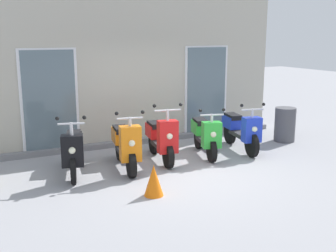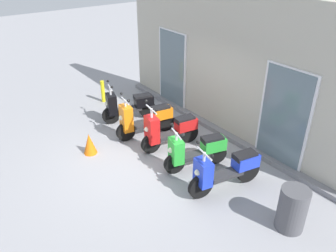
{
  "view_description": "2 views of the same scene",
  "coord_description": "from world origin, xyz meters",
  "px_view_note": "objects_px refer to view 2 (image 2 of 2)",
  "views": [
    {
      "loc": [
        -3.57,
        -6.64,
        2.58
      ],
      "look_at": [
        -0.06,
        0.5,
        0.81
      ],
      "focal_mm": 44.17,
      "sensor_mm": 36.0,
      "label": 1
    },
    {
      "loc": [
        5.61,
        -3.43,
        4.5
      ],
      "look_at": [
        0.3,
        0.54,
        0.85
      ],
      "focal_mm": 36.0,
      "sensor_mm": 36.0,
      "label": 2
    }
  ],
  "objects_px": {
    "curb_bollard": "(103,91)",
    "traffic_cone": "(90,144)",
    "scooter_orange": "(144,119)",
    "scooter_blue": "(226,170)",
    "scooter_black": "(129,105)",
    "scooter_green": "(196,150)",
    "scooter_red": "(169,130)",
    "trash_bin": "(292,209)"
  },
  "relations": [
    {
      "from": "curb_bollard",
      "to": "traffic_cone",
      "type": "xyz_separation_m",
      "value": [
        2.48,
        -1.63,
        -0.09
      ]
    },
    {
      "from": "traffic_cone",
      "to": "curb_bollard",
      "type": "bearing_deg",
      "value": 146.6
    },
    {
      "from": "scooter_orange",
      "to": "scooter_blue",
      "type": "bearing_deg",
      "value": 2.11
    },
    {
      "from": "scooter_black",
      "to": "traffic_cone",
      "type": "relative_size",
      "value": 2.95
    },
    {
      "from": "scooter_black",
      "to": "scooter_green",
      "type": "height_order",
      "value": "scooter_black"
    },
    {
      "from": "scooter_blue",
      "to": "curb_bollard",
      "type": "distance_m",
      "value": 5.37
    },
    {
      "from": "scooter_black",
      "to": "scooter_red",
      "type": "distance_m",
      "value": 1.83
    },
    {
      "from": "scooter_orange",
      "to": "scooter_red",
      "type": "distance_m",
      "value": 0.86
    },
    {
      "from": "scooter_green",
      "to": "curb_bollard",
      "type": "height_order",
      "value": "scooter_green"
    },
    {
      "from": "traffic_cone",
      "to": "scooter_black",
      "type": "bearing_deg",
      "value": 118.93
    },
    {
      "from": "scooter_blue",
      "to": "trash_bin",
      "type": "xyz_separation_m",
      "value": [
        1.45,
        0.17,
        -0.06
      ]
    },
    {
      "from": "curb_bollard",
      "to": "traffic_cone",
      "type": "relative_size",
      "value": 1.35
    },
    {
      "from": "curb_bollard",
      "to": "traffic_cone",
      "type": "distance_m",
      "value": 2.97
    },
    {
      "from": "trash_bin",
      "to": "curb_bollard",
      "type": "distance_m",
      "value": 6.82
    },
    {
      "from": "scooter_orange",
      "to": "scooter_green",
      "type": "xyz_separation_m",
      "value": [
        1.88,
        0.12,
        -0.03
      ]
    },
    {
      "from": "scooter_orange",
      "to": "scooter_blue",
      "type": "relative_size",
      "value": 0.96
    },
    {
      "from": "scooter_red",
      "to": "traffic_cone",
      "type": "relative_size",
      "value": 2.98
    },
    {
      "from": "scooter_blue",
      "to": "curb_bollard",
      "type": "height_order",
      "value": "scooter_blue"
    },
    {
      "from": "scooter_green",
      "to": "traffic_cone",
      "type": "relative_size",
      "value": 2.86
    },
    {
      "from": "scooter_green",
      "to": "trash_bin",
      "type": "height_order",
      "value": "scooter_green"
    },
    {
      "from": "scooter_orange",
      "to": "trash_bin",
      "type": "distance_m",
      "value": 4.26
    },
    {
      "from": "trash_bin",
      "to": "curb_bollard",
      "type": "xyz_separation_m",
      "value": [
        -6.82,
        -0.16,
        -0.07
      ]
    },
    {
      "from": "scooter_black",
      "to": "scooter_green",
      "type": "xyz_separation_m",
      "value": [
        2.87,
        0.0,
        -0.02
      ]
    },
    {
      "from": "traffic_cone",
      "to": "scooter_blue",
      "type": "bearing_deg",
      "value": 29.27
    },
    {
      "from": "scooter_orange",
      "to": "scooter_red",
      "type": "height_order",
      "value": "scooter_red"
    },
    {
      "from": "trash_bin",
      "to": "curb_bollard",
      "type": "relative_size",
      "value": 1.19
    },
    {
      "from": "scooter_orange",
      "to": "curb_bollard",
      "type": "xyz_separation_m",
      "value": [
        -2.56,
        0.12,
        -0.13
      ]
    },
    {
      "from": "trash_bin",
      "to": "scooter_orange",
      "type": "bearing_deg",
      "value": -176.31
    },
    {
      "from": "scooter_black",
      "to": "scooter_green",
      "type": "bearing_deg",
      "value": 0.08
    },
    {
      "from": "traffic_cone",
      "to": "trash_bin",
      "type": "bearing_deg",
      "value": 22.43
    },
    {
      "from": "scooter_green",
      "to": "scooter_blue",
      "type": "distance_m",
      "value": 0.93
    },
    {
      "from": "scooter_red",
      "to": "scooter_green",
      "type": "relative_size",
      "value": 1.04
    },
    {
      "from": "scooter_red",
      "to": "scooter_blue",
      "type": "height_order",
      "value": "scooter_red"
    },
    {
      "from": "scooter_orange",
      "to": "curb_bollard",
      "type": "height_order",
      "value": "scooter_orange"
    },
    {
      "from": "curb_bollard",
      "to": "trash_bin",
      "type": "bearing_deg",
      "value": 1.3
    },
    {
      "from": "scooter_black",
      "to": "curb_bollard",
      "type": "bearing_deg",
      "value": 179.93
    },
    {
      "from": "scooter_green",
      "to": "trash_bin",
      "type": "relative_size",
      "value": 1.78
    },
    {
      "from": "scooter_blue",
      "to": "curb_bollard",
      "type": "xyz_separation_m",
      "value": [
        -5.37,
        0.02,
        -0.13
      ]
    },
    {
      "from": "scooter_black",
      "to": "scooter_blue",
      "type": "distance_m",
      "value": 3.79
    },
    {
      "from": "curb_bollard",
      "to": "scooter_green",
      "type": "bearing_deg",
      "value": 0.03
    },
    {
      "from": "scooter_green",
      "to": "trash_bin",
      "type": "distance_m",
      "value": 2.38
    },
    {
      "from": "trash_bin",
      "to": "scooter_black",
      "type": "bearing_deg",
      "value": -178.28
    }
  ]
}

